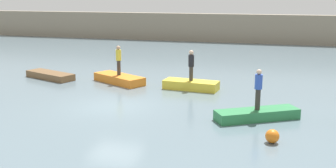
% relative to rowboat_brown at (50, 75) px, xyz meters
% --- Properties ---
extents(ground_plane, '(120.00, 120.00, 0.00)m').
position_rel_rowboat_brown_xyz_m(ground_plane, '(6.51, -4.87, -0.20)').
color(ground_plane, slate).
extents(embankment_wall, '(80.00, 1.20, 3.08)m').
position_rel_rowboat_brown_xyz_m(embankment_wall, '(6.51, 22.72, 1.33)').
color(embankment_wall, gray).
rests_on(embankment_wall, ground_plane).
extents(rowboat_brown, '(3.72, 2.30, 0.41)m').
position_rel_rowboat_brown_xyz_m(rowboat_brown, '(0.00, 0.00, 0.00)').
color(rowboat_brown, brown).
rests_on(rowboat_brown, ground_plane).
extents(rowboat_orange, '(3.68, 2.77, 0.49)m').
position_rel_rowboat_brown_xyz_m(rowboat_orange, '(4.73, 0.02, 0.04)').
color(rowboat_orange, orange).
rests_on(rowboat_orange, ground_plane).
extents(rowboat_yellow, '(3.17, 1.39, 0.50)m').
position_rel_rowboat_brown_xyz_m(rowboat_yellow, '(9.30, -0.43, 0.05)').
color(rowboat_yellow, gold).
rests_on(rowboat_yellow, ground_plane).
extents(rowboat_green, '(3.65, 2.76, 0.44)m').
position_rel_rowboat_brown_xyz_m(rowboat_green, '(13.31, -5.14, 0.02)').
color(rowboat_green, '#2D7F47').
rests_on(rowboat_green, ground_plane).
extents(person_yellow_shirt, '(0.32, 0.32, 1.78)m').
position_rel_rowboat_brown_xyz_m(person_yellow_shirt, '(4.73, 0.02, 1.28)').
color(person_yellow_shirt, '#38332D').
rests_on(person_yellow_shirt, rowboat_orange).
extents(person_blue_shirt, '(0.32, 0.32, 1.77)m').
position_rel_rowboat_brown_xyz_m(person_blue_shirt, '(13.31, -5.14, 1.22)').
color(person_blue_shirt, '#38332D').
rests_on(person_blue_shirt, rowboat_green).
extents(person_dark_shirt, '(0.32, 0.32, 1.73)m').
position_rel_rowboat_brown_xyz_m(person_dark_shirt, '(9.30, -0.43, 1.27)').
color(person_dark_shirt, '#38332D').
rests_on(person_dark_shirt, rowboat_yellow).
extents(mooring_buoy, '(0.51, 0.51, 0.51)m').
position_rel_rowboat_brown_xyz_m(mooring_buoy, '(14.05, -7.88, 0.05)').
color(mooring_buoy, orange).
rests_on(mooring_buoy, ground_plane).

